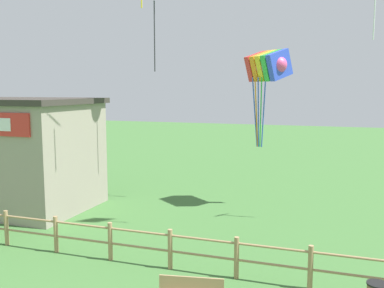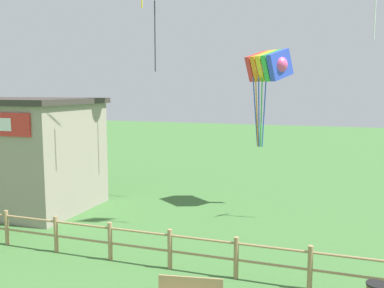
% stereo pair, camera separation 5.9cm
% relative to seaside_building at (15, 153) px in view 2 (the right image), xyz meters
% --- Properties ---
extents(wooden_fence, '(20.28, 0.14, 1.21)m').
position_rel_seaside_building_xyz_m(wooden_fence, '(9.16, -4.07, -1.80)').
color(wooden_fence, '#9E7F56').
rests_on(wooden_fence, ground_plane).
extents(seaside_building, '(7.01, 4.92, 4.93)m').
position_rel_seaside_building_xyz_m(seaside_building, '(0.00, 0.00, 0.00)').
color(seaside_building, gray).
rests_on(seaside_building, ground_plane).
extents(kite_rainbow_parafoil, '(2.45, 2.34, 4.36)m').
position_rel_seaside_building_xyz_m(kite_rainbow_parafoil, '(10.69, 3.82, 3.86)').
color(kite_rainbow_parafoil, '#E54C8C').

